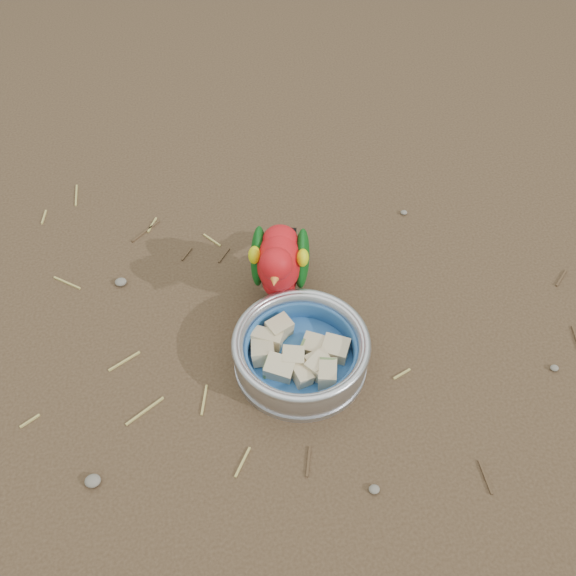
{
  "coord_description": "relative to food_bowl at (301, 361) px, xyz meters",
  "views": [
    {
      "loc": [
        -0.13,
        -0.6,
        0.8
      ],
      "look_at": [
        -0.04,
        0.03,
        0.08
      ],
      "focal_mm": 40.0,
      "sensor_mm": 36.0,
      "label": 1
    }
  ],
  "objects": [
    {
      "name": "bowl_wall",
      "position": [
        0.0,
        0.0,
        0.03
      ],
      "size": [
        0.2,
        0.2,
        0.04
      ],
      "primitive_type": null,
      "color": "#B2B2BA",
      "rests_on": "food_bowl"
    },
    {
      "name": "fruit_wedges",
      "position": [
        0.0,
        0.0,
        0.02
      ],
      "size": [
        0.12,
        0.12,
        0.03
      ],
      "primitive_type": null,
      "color": "#C4AF87",
      "rests_on": "food_bowl"
    },
    {
      "name": "ground",
      "position": [
        0.03,
        0.06,
        -0.01
      ],
      "size": [
        60.0,
        60.0,
        0.0
      ],
      "primitive_type": "plane",
      "color": "#453221"
    },
    {
      "name": "ground_debris",
      "position": [
        -0.02,
        0.1,
        -0.01
      ],
      "size": [
        0.9,
        0.8,
        0.01
      ],
      "primitive_type": null,
      "color": "tan",
      "rests_on": "ground"
    },
    {
      "name": "food_bowl",
      "position": [
        0.0,
        0.0,
        0.0
      ],
      "size": [
        0.2,
        0.2,
        0.02
      ],
      "primitive_type": "cylinder",
      "color": "#B2B2BA",
      "rests_on": "ground"
    },
    {
      "name": "lory_parrot",
      "position": [
        -0.01,
        0.13,
        0.07
      ],
      "size": [
        0.13,
        0.21,
        0.15
      ],
      "primitive_type": null,
      "rotation": [
        0.0,
        0.0,
        -3.36
      ],
      "color": "red",
      "rests_on": "ground"
    }
  ]
}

